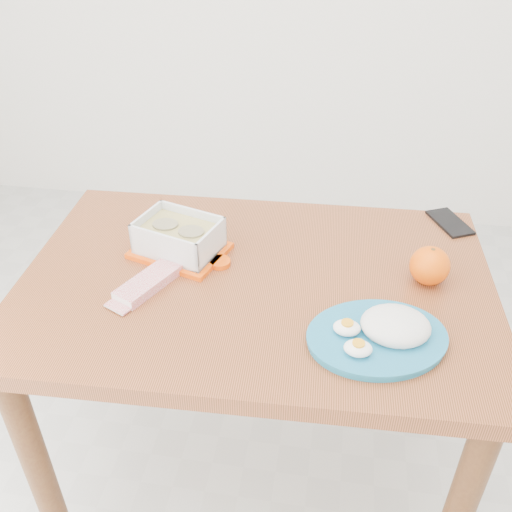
# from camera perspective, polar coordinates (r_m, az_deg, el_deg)

# --- Properties ---
(dining_table) EXTENTS (1.06, 0.73, 0.75)m
(dining_table) POSITION_cam_1_polar(r_m,az_deg,el_deg) (1.33, 0.00, -6.29)
(dining_table) COLOR #A4502E
(dining_table) RESTS_ON ground
(food_container) EXTENTS (0.24, 0.21, 0.09)m
(food_container) POSITION_cam_1_polar(r_m,az_deg,el_deg) (1.33, -7.71, 1.85)
(food_container) COLOR #F24E07
(food_container) RESTS_ON dining_table
(orange_fruit) EXTENTS (0.09, 0.09, 0.09)m
(orange_fruit) POSITION_cam_1_polar(r_m,az_deg,el_deg) (1.28, 16.98, -0.93)
(orange_fruit) COLOR #FF3B05
(orange_fruit) RESTS_ON dining_table
(rice_plate) EXTENTS (0.33, 0.33, 0.07)m
(rice_plate) POSITION_cam_1_polar(r_m,az_deg,el_deg) (1.12, 12.60, -7.38)
(rice_plate) COLOR #1B6F96
(rice_plate) RESTS_ON dining_table
(candy_bar) EXTENTS (0.15, 0.24, 0.02)m
(candy_bar) POSITION_cam_1_polar(r_m,az_deg,el_deg) (1.27, -9.53, -1.77)
(candy_bar) COLOR #B10918
(candy_bar) RESTS_ON dining_table
(smartphone) EXTENTS (0.11, 0.14, 0.01)m
(smartphone) POSITION_cam_1_polar(r_m,az_deg,el_deg) (1.52, 18.81, 3.18)
(smartphone) COLOR black
(smartphone) RESTS_ON dining_table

